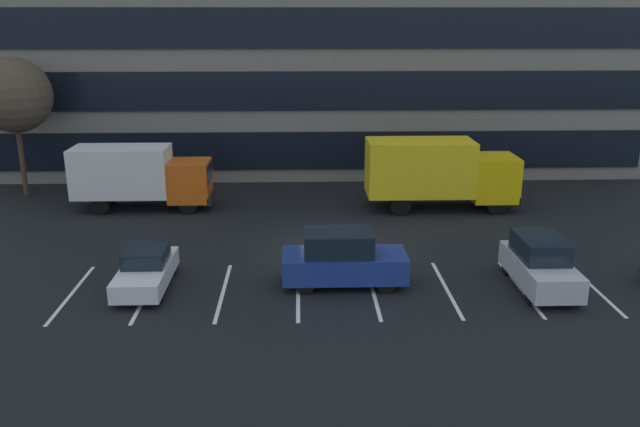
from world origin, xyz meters
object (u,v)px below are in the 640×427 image
at_px(box_truck_orange, 139,174).
at_px(sedan_white, 146,270).
at_px(box_truck_yellow_all, 438,171).
at_px(suv_silver, 540,264).
at_px(bare_tree, 13,95).
at_px(suv_navy, 343,259).

bearing_deg(box_truck_orange, sedan_white, -76.28).
relative_size(box_truck_orange, box_truck_yellow_all, 0.90).
height_order(suv_silver, sedan_white, suv_silver).
distance_m(sedan_white, bare_tree, 17.60).
relative_size(sedan_white, bare_tree, 0.54).
bearing_deg(sedan_white, box_truck_yellow_all, 37.74).
height_order(suv_navy, suv_silver, suv_navy).
xyz_separation_m(box_truck_yellow_all, bare_tree, (-22.98, 3.54, 3.59)).
xyz_separation_m(box_truck_orange, box_truck_yellow_all, (15.71, -0.51, 0.20)).
bearing_deg(box_truck_yellow_all, sedan_white, -142.26).
xyz_separation_m(suv_navy, sedan_white, (-7.42, -0.06, -0.32)).
bearing_deg(box_truck_yellow_all, box_truck_orange, 178.15).
height_order(box_truck_yellow_all, suv_navy, box_truck_yellow_all).
xyz_separation_m(suv_silver, bare_tree, (-24.70, 14.17, 4.73)).
height_order(box_truck_yellow_all, bare_tree, bare_tree).
distance_m(box_truck_yellow_all, bare_tree, 23.53).
relative_size(box_truck_yellow_all, suv_navy, 1.70).
xyz_separation_m(box_truck_yellow_all, sedan_white, (-13.11, -10.14, -1.38)).
xyz_separation_m(box_truck_yellow_all, suv_silver, (1.71, -10.62, -1.13)).
distance_m(box_truck_yellow_all, suv_navy, 11.63).
height_order(box_truck_yellow_all, sedan_white, box_truck_yellow_all).
xyz_separation_m(suv_navy, bare_tree, (-17.30, 13.63, 4.65)).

